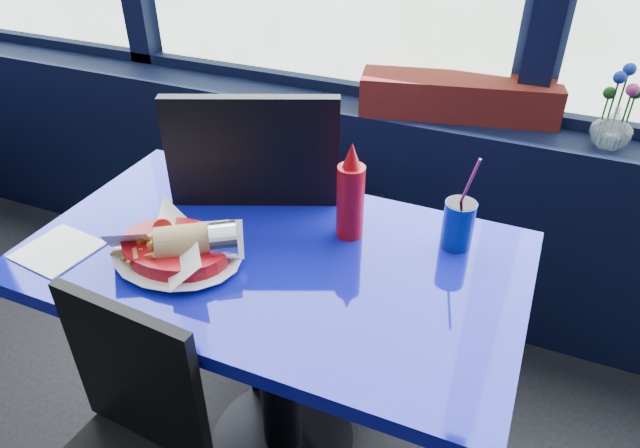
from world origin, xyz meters
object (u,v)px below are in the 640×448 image
(near_table, at_px, (276,309))
(food_basket, at_px, (178,247))
(planter_box, at_px, (458,97))
(ketchup_bottle, at_px, (351,196))
(chair_near_back, at_px, (294,225))
(soda_cup, at_px, (458,223))
(flower_vase, at_px, (614,123))

(near_table, xyz_separation_m, food_basket, (-0.19, -0.11, 0.22))
(planter_box, bearing_deg, ketchup_bottle, -110.68)
(chair_near_back, bearing_deg, soda_cup, 145.18)
(near_table, relative_size, food_basket, 3.81)
(flower_vase, xyz_separation_m, ketchup_bottle, (-0.59, -0.68, -0.01))
(soda_cup, bearing_deg, food_basket, -151.62)
(flower_vase, height_order, ketchup_bottle, flower_vase)
(soda_cup, bearing_deg, chair_near_back, 167.92)
(near_table, xyz_separation_m, planter_box, (0.25, 0.89, 0.30))
(near_table, distance_m, chair_near_back, 0.33)
(flower_vase, distance_m, soda_cup, 0.71)
(flower_vase, distance_m, ketchup_bottle, 0.90)
(chair_near_back, height_order, flower_vase, chair_near_back)
(planter_box, relative_size, food_basket, 2.07)
(chair_near_back, xyz_separation_m, ketchup_bottle, (0.24, -0.17, 0.25))
(chair_near_back, bearing_deg, near_table, 84.23)
(near_table, height_order, planter_box, planter_box)
(planter_box, height_order, ketchup_bottle, ketchup_bottle)
(chair_near_back, xyz_separation_m, food_basket, (-0.10, -0.43, 0.18))
(near_table, bearing_deg, chair_near_back, 106.96)
(soda_cup, bearing_deg, ketchup_bottle, -167.03)
(planter_box, bearing_deg, chair_near_back, -133.56)
(planter_box, bearing_deg, flower_vase, -18.64)
(near_table, distance_m, planter_box, 0.97)
(flower_vase, distance_m, food_basket, 1.32)
(chair_near_back, distance_m, soda_cup, 0.55)
(chair_near_back, xyz_separation_m, soda_cup, (0.50, -0.11, 0.21))
(soda_cup, bearing_deg, planter_box, 102.25)
(chair_near_back, relative_size, soda_cup, 4.10)
(food_basket, bearing_deg, soda_cup, 19.34)
(planter_box, relative_size, ketchup_bottle, 2.54)
(planter_box, relative_size, flower_vase, 2.56)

